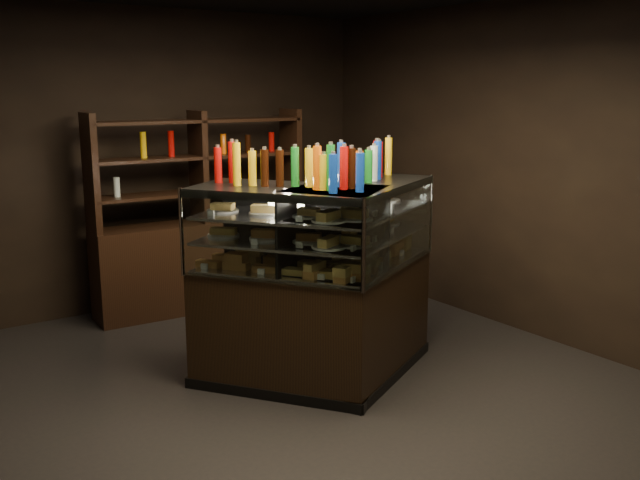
# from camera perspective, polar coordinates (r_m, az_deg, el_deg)

# --- Properties ---
(ground) EXTENTS (5.00, 5.00, 0.00)m
(ground) POSITION_cam_1_polar(r_m,az_deg,el_deg) (5.63, -3.53, -11.16)
(ground) COLOR black
(ground) RESTS_ON ground
(room_shell) EXTENTS (5.02, 5.02, 3.01)m
(room_shell) POSITION_cam_1_polar(r_m,az_deg,el_deg) (5.18, -3.81, 8.96)
(room_shell) COLOR black
(room_shell) RESTS_ON ground
(display_case) EXTENTS (2.05, 1.55, 1.53)m
(display_case) POSITION_cam_1_polar(r_m,az_deg,el_deg) (5.50, 0.30, -6.05)
(display_case) COLOR black
(display_case) RESTS_ON ground
(food_display) EXTENTS (1.64, 1.13, 0.47)m
(food_display) POSITION_cam_1_polar(r_m,az_deg,el_deg) (5.33, 0.33, 0.49)
(food_display) COLOR #BD7244
(food_display) RESTS_ON display_case
(bottles_top) EXTENTS (1.47, 0.99, 0.30)m
(bottles_top) POSITION_cam_1_polar(r_m,az_deg,el_deg) (5.26, 0.31, 5.96)
(bottles_top) COLOR silver
(bottles_top) RESTS_ON display_case
(potted_conifer) EXTENTS (0.33, 0.33, 0.71)m
(potted_conifer) POSITION_cam_1_polar(r_m,az_deg,el_deg) (6.06, -1.46, -5.34)
(potted_conifer) COLOR black
(potted_conifer) RESTS_ON ground
(back_shelving) EXTENTS (2.19, 0.52, 2.00)m
(back_shelving) POSITION_cam_1_polar(r_m,az_deg,el_deg) (7.34, -9.46, -0.70)
(back_shelving) COLOR black
(back_shelving) RESTS_ON ground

